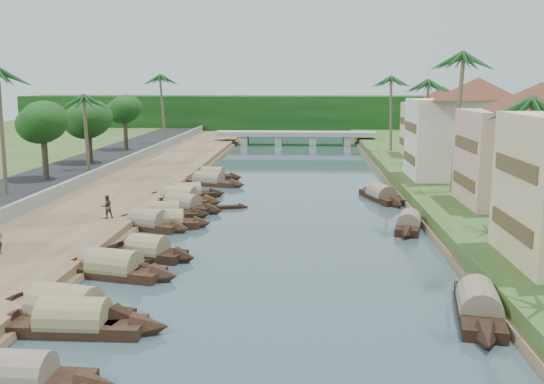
{
  "coord_description": "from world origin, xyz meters",
  "views": [
    {
      "loc": [
        1.75,
        -34.72,
        10.84
      ],
      "look_at": [
        -0.96,
        14.13,
        2.0
      ],
      "focal_mm": 40.0,
      "sensor_mm": 36.0,
      "label": 1
    }
  ],
  "objects": [
    {
      "name": "ground",
      "position": [
        0.0,
        0.0,
        0.0
      ],
      "size": [
        220.0,
        220.0,
        0.0
      ],
      "primitive_type": "plane",
      "color": "#33464C",
      "rests_on": "ground"
    },
    {
      "name": "left_bank",
      "position": [
        -16.0,
        20.0,
        0.4
      ],
      "size": [
        10.0,
        180.0,
        0.8
      ],
      "primitive_type": "cube",
      "color": "brown",
      "rests_on": "ground"
    },
    {
      "name": "right_bank",
      "position": [
        19.0,
        20.0,
        0.6
      ],
      "size": [
        16.0,
        180.0,
        1.2
      ],
      "primitive_type": "cube",
      "color": "#2A491D",
      "rests_on": "ground"
    },
    {
      "name": "road",
      "position": [
        -24.5,
        20.0,
        0.7
      ],
      "size": [
        8.0,
        180.0,
        1.4
      ],
      "primitive_type": "cube",
      "color": "black",
      "rests_on": "ground"
    },
    {
      "name": "retaining_wall",
      "position": [
        -20.2,
        20.0,
        1.35
      ],
      "size": [
        0.4,
        180.0,
        1.1
      ],
      "primitive_type": "cube",
      "color": "slate",
      "rests_on": "left_bank"
    },
    {
      "name": "treeline",
      "position": [
        0.0,
        100.0,
        4.0
      ],
      "size": [
        120.0,
        14.0,
        8.0
      ],
      "color": "black",
      "rests_on": "ground"
    },
    {
      "name": "bridge",
      "position": [
        0.0,
        72.0,
        1.72
      ],
      "size": [
        28.0,
        4.0,
        2.4
      ],
      "color": "gray",
      "rests_on": "ground"
    },
    {
      "name": "building_mid",
      "position": [
        19.99,
        14.0,
        6.13
      ],
      "size": [
        14.11,
        14.11,
        9.7
      ],
      "color": "tan",
      "rests_on": "right_bank"
    },
    {
      "name": "building_far",
      "position": [
        18.99,
        28.0,
        6.38
      ],
      "size": [
        15.59,
        15.59,
        10.2
      ],
      "color": "#EEE5CF",
      "rests_on": "right_bank"
    },
    {
      "name": "building_distant",
      "position": [
        19.99,
        48.0,
        5.88
      ],
      "size": [
        12.62,
        12.62,
        9.2
      ],
      "color": "beige",
      "rests_on": "right_bank"
    },
    {
      "name": "sampan_0",
      "position": [
        -8.57,
        -15.2,
        0.41
      ],
      "size": [
        7.94,
        1.98,
        2.1
      ],
      "rotation": [
        0.0,
        0.0,
        -0.04
      ],
      "color": "black",
      "rests_on": "ground"
    },
    {
      "name": "sampan_1",
      "position": [
        -9.27,
        -8.77,
        0.42
      ],
      "size": [
        8.92,
        3.96,
        2.54
      ],
      "rotation": [
        0.0,
        0.0,
        -0.24
      ],
      "color": "black",
      "rests_on": "ground"
    },
    {
      "name": "sampan_2",
      "position": [
        -8.36,
        -10.04,
        0.42
      ],
      "size": [
        8.73,
        2.06,
        2.29
      ],
      "rotation": [
        0.0,
        0.0,
        -0.01
      ],
      "color": "black",
      "rests_on": "ground"
    },
    {
      "name": "sampan_3",
      "position": [
        -9.9,
        -1.5,
        0.41
      ],
      "size": [
        7.25,
        3.05,
        1.95
      ],
      "rotation": [
        0.0,
        0.0,
        -0.23
      ],
      "color": "black",
      "rests_on": "ground"
    },
    {
      "name": "sampan_4",
      "position": [
        -9.01,
        -2.25,
        0.42
      ],
      "size": [
        8.24,
        3.6,
        2.28
      ],
      "rotation": [
        0.0,
        0.0,
        -0.24
      ],
      "color": "black",
      "rests_on": "ground"
    },
    {
      "name": "sampan_5",
      "position": [
        -8.04,
        1.4,
        0.42
      ],
      "size": [
        6.94,
        3.53,
        2.17
      ],
      "rotation": [
        0.0,
        0.0,
        -0.29
      ],
      "color": "black",
      "rests_on": "ground"
    },
    {
      "name": "sampan_6",
      "position": [
        -9.99,
        9.07,
        0.42
      ],
      "size": [
        7.52,
        4.37,
        2.22
      ],
      "rotation": [
        0.0,
        0.0,
        -0.39
      ],
      "color": "black",
      "rests_on": "ground"
    },
    {
      "name": "sampan_7",
      "position": [
        -9.66,
        12.44,
        0.41
      ],
      "size": [
        7.88,
        2.71,
        2.08
      ],
      "rotation": [
        0.0,
        0.0,
        0.15
      ],
      "color": "black",
      "rests_on": "ground"
    },
    {
      "name": "sampan_8",
      "position": [
        -8.51,
        9.47,
        0.41
      ],
      "size": [
        6.61,
        2.36,
        2.03
      ],
      "rotation": [
        0.0,
        0.0,
        0.13
      ],
      "color": "black",
      "rests_on": "ground"
    },
    {
      "name": "sampan_9",
      "position": [
        -8.77,
        15.89,
        0.41
      ],
      "size": [
        8.25,
        4.98,
        2.12
      ],
      "rotation": [
        0.0,
        0.0,
        -0.44
      ],
      "color": "black",
      "rests_on": "ground"
    },
    {
      "name": "sampan_10",
      "position": [
        -9.68,
        18.96,
        0.42
      ],
      "size": [
        8.64,
        3.86,
        2.32
      ],
      "rotation": [
        0.0,
        0.0,
        -0.26
      ],
      "color": "black",
      "rests_on": "ground"
    },
    {
      "name": "sampan_11",
      "position": [
        -9.47,
        21.44,
        0.41
      ],
      "size": [
        7.6,
        3.87,
        2.16
      ],
      "rotation": [
        0.0,
        0.0,
        0.31
      ],
      "color": "black",
      "rests_on": "ground"
    },
    {
      "name": "sampan_12",
      "position": [
        -8.59,
        28.86,
        0.41
      ],
      "size": [
        8.92,
        4.61,
        2.13
      ],
      "rotation": [
        0.0,
        0.0,
        -0.36
      ],
      "color": "black",
      "rests_on": "ground"
    },
    {
      "name": "sampan_13",
      "position": [
        -8.8,
        33.06,
        0.41
      ],
      "size": [
        7.33,
        2.62,
        2.0
      ],
      "rotation": [
        0.0,
        0.0,
        -0.16
      ],
      "color": "black",
      "rests_on": "ground"
    },
    {
      "name": "sampan_14",
      "position": [
        10.0,
        -7.07,
        0.42
      ],
      "size": [
        3.34,
        9.43,
        2.24
      ],
      "rotation": [
        0.0,
        0.0,
        1.39
      ],
      "color": "black",
      "rests_on": "ground"
    },
    {
      "name": "sampan_15",
      "position": [
        9.54,
        9.93,
        0.41
      ],
      "size": [
        3.13,
        7.47,
        2.0
      ],
      "rotation": [
        0.0,
        0.0,
        1.34
      ],
      "color": "black",
      "rests_on": "ground"
    },
    {
      "name": "sampan_16",
      "position": [
        8.89,
        21.52,
        0.42
      ],
      "size": [
        4.27,
        9.15,
        2.21
      ],
      "rotation": [
        0.0,
        0.0,
        1.87
      ],
      "color": "black",
      "rests_on": "ground"
    },
    {
      "name": "canoe_1",
      "position": [
        -8.05,
        0.32,
        0.1
      ],
      "size": [
        4.54,
        2.91,
        0.77
      ],
      "rotation": [
        0.0,
        0.0,
        0.49
      ],
      "color": "black",
      "rests_on": "ground"
    },
    {
      "name": "canoe_2",
      "position": [
        -5.7,
        16.65,
        0.1
      ],
      "size": [
        5.29,
        2.02,
        0.77
      ],
      "rotation": [
        0.0,
        0.0,
        0.25
      ],
      "color": "black",
      "rests_on": "ground"
    },
    {
      "name": "palm_1",
      "position": [
        16.0,
        5.06,
        9.55
      ],
      "size": [
        3.2,
        3.2,
        10.09
      ],
      "color": "brown",
      "rests_on": "ground"
    },
    {
      "name": "palm_2",
      "position": [
        15.0,
        19.57,
        12.93
      ],
      "size": [
        3.2,
        3.2,
        13.6
      ],
      "color": "brown",
      "rests_on": "ground"
    },
    {
      "name": "palm_3",
      "position": [
        16.0,
        38.63,
        10.75
      ],
      "size": [
        3.2,
        3.2,
        11.33
      ],
      "color": "brown",
      "rests_on": "ground"
    },
    {
      "name": "palm_6",
      "position": [
        -22.0,
        29.8,
        9.17
      ],
      "size": [
        3.2,
        3.2,
        9.49
      ],
      "color": "brown",
      "rests_on": "ground"
    },
    {
      "name": "palm_7",
      "position": [
        14.0,
        53.14,
        11.29
      ],
      "size": [
        3.2,
        3.2,
        11.89
      ],
      "color": "brown",
      "rests_on": "ground"
    },
    {
      "name": "palm_8",
      "position": [
        -20.5,
        59.75,
        11.63
      ],
      "size": [
        3.2,
        3.2,
        12.04
      ],
      "color": "brown",
      "rests_on": "ground"
    },
    {
      "name": "tree_3",
      "position": [
        -24.0,
        23.48,
        6.91
      ],
      "size": [
        4.59,
        4.59,
        7.51
      ],
      "color": "#473728",
      "rests_on": "ground"
    },
    {
      "name": "tree_4",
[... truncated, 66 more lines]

